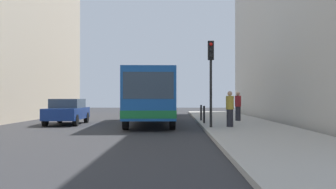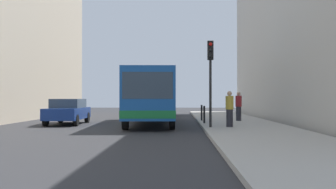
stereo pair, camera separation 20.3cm
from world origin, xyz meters
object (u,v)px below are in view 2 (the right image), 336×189
(car_beside_bus, at_px, (68,111))
(pedestrian_mid_sidewalk, at_px, (239,106))
(traffic_light, at_px, (210,67))
(bollard_mid, at_px, (202,113))
(bollard_near, at_px, (204,114))
(bus, at_px, (151,95))
(pedestrian_near_signal, at_px, (230,109))
(car_behind_bus, at_px, (161,106))

(car_beside_bus, height_order, pedestrian_mid_sidewalk, pedestrian_mid_sidewalk)
(traffic_light, distance_m, bollard_mid, 5.94)
(bollard_mid, relative_size, pedestrian_mid_sidewalk, 0.54)
(bollard_near, bearing_deg, bus, 156.04)
(car_beside_bus, relative_size, pedestrian_near_signal, 2.60)
(bus, distance_m, car_behind_bus, 11.39)
(car_beside_bus, bearing_deg, pedestrian_near_signal, 155.53)
(car_behind_bus, relative_size, pedestrian_near_signal, 2.63)
(car_behind_bus, distance_m, traffic_light, 16.14)
(bus, relative_size, car_beside_bus, 2.49)
(bollard_mid, bearing_deg, traffic_light, -88.95)
(pedestrian_near_signal, bearing_deg, traffic_light, 119.12)
(traffic_light, distance_m, bollard_near, 3.81)
(bus, bearing_deg, car_behind_bus, -92.88)
(bus, relative_size, pedestrian_near_signal, 6.47)
(car_behind_bus, height_order, bollard_mid, car_behind_bus)
(car_behind_bus, xyz_separation_m, pedestrian_near_signal, (4.04, -15.40, 0.23))
(bus, height_order, car_behind_bus, bus)
(bollard_mid, xyz_separation_m, pedestrian_mid_sidewalk, (2.24, -0.20, 0.40))
(pedestrian_mid_sidewalk, bearing_deg, traffic_light, 80.71)
(traffic_light, xyz_separation_m, bollard_mid, (-0.10, 5.44, -2.38))
(car_beside_bus, relative_size, pedestrian_mid_sidewalk, 2.54)
(car_beside_bus, distance_m, bollard_near, 7.93)
(car_behind_bus, height_order, pedestrian_near_signal, pedestrian_near_signal)
(car_beside_bus, xyz_separation_m, pedestrian_mid_sidewalk, (10.10, 1.31, 0.25))
(bus, distance_m, pedestrian_near_signal, 5.80)
(car_behind_bus, bearing_deg, pedestrian_near_signal, 108.85)
(bollard_near, bearing_deg, car_behind_bus, 103.30)
(car_beside_bus, xyz_separation_m, pedestrian_near_signal, (8.91, -3.67, 0.23))
(pedestrian_near_signal, bearing_deg, bollard_mid, 24.21)
(bollard_mid, bearing_deg, car_beside_bus, -169.19)
(bollard_mid, bearing_deg, car_behind_bus, 106.35)
(traffic_light, bearing_deg, bus, 126.02)
(car_beside_bus, height_order, car_behind_bus, same)
(car_beside_bus, height_order, bollard_mid, car_beside_bus)
(car_beside_bus, bearing_deg, pedestrian_mid_sidewalk, -174.73)
(traffic_light, height_order, bollard_near, traffic_light)
(car_beside_bus, distance_m, pedestrian_mid_sidewalk, 10.19)
(car_behind_bus, xyz_separation_m, bollard_near, (3.00, -12.70, -0.16))
(car_beside_bus, distance_m, car_behind_bus, 12.71)
(bollard_near, bearing_deg, bollard_mid, 90.00)
(car_behind_bus, distance_m, pedestrian_mid_sidewalk, 11.68)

